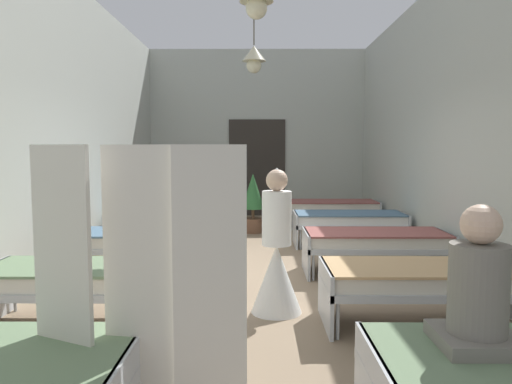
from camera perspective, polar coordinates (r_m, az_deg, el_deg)
ground_plane at (r=6.60m, az=-0.04°, el=-10.01°), size 5.91×12.01×0.10m
room_shell at (r=7.57m, az=0.01°, el=8.11°), size 5.71×11.61×4.12m
bed_left_row_1 at (r=4.92m, az=-19.54°, el=-9.72°), size 1.90×0.84×0.57m
bed_right_row_1 at (r=4.90m, az=19.26°, el=-9.79°), size 1.90×0.84×0.57m
bed_left_row_2 at (r=6.69m, az=-14.00°, el=-5.66°), size 1.90×0.84×0.57m
bed_right_row_2 at (r=6.68m, az=13.95°, el=-5.69°), size 1.90×0.84×0.57m
bed_left_row_3 at (r=8.52m, az=-10.85°, el=-3.29°), size 1.90×0.84×0.57m
bed_right_row_3 at (r=8.51m, az=10.94°, el=-3.31°), size 1.90×0.84×0.57m
bed_left_row_4 at (r=10.38m, az=-8.82°, el=-1.76°), size 1.90×0.84×0.57m
bed_right_row_4 at (r=10.36m, az=9.01°, el=-1.77°), size 1.90×0.84×0.57m
nurse_near_aisle at (r=7.45m, az=-3.18°, el=-3.72°), size 0.52×0.52×1.49m
nurse_mid_aisle at (r=4.97m, az=2.45°, el=-8.21°), size 0.52×0.52×1.49m
patient_seated_primary at (r=2.99m, az=24.79°, el=-11.00°), size 0.44×0.44×0.80m
potted_plant at (r=9.61m, az=-0.36°, el=-0.84°), size 0.46×0.46×1.18m
privacy_screen at (r=2.91m, az=-13.84°, el=-11.49°), size 1.25×0.21×1.70m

